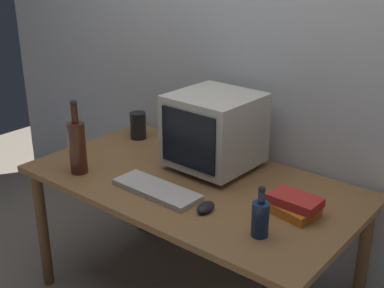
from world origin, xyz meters
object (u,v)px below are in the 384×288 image
book_stack (294,205)px  computer_mouse (206,207)px  keyboard (157,190)px  bottle_tall (77,146)px  metal_canister (138,125)px  crt_monitor (214,131)px  bottle_short (260,217)px

book_stack → computer_mouse: bearing=-143.8°
keyboard → bottle_tall: 0.46m
bottle_tall → computer_mouse: bearing=6.6°
metal_canister → crt_monitor: bearing=-5.6°
bottle_tall → bottle_short: size_ratio=1.76×
metal_canister → book_stack: bearing=-11.1°
computer_mouse → book_stack: bearing=30.0°
crt_monitor → book_stack: crt_monitor is taller
keyboard → computer_mouse: (0.27, 0.00, 0.01)m
crt_monitor → keyboard: 0.41m
crt_monitor → metal_canister: (-0.57, 0.06, -0.12)m
bottle_tall → crt_monitor: bearing=44.0°
keyboard → book_stack: book_stack is taller
bottle_short → metal_canister: bottle_short is taller
metal_canister → bottle_short: bearing=-22.4°
crt_monitor → book_stack: (0.52, -0.16, -0.15)m
crt_monitor → book_stack: size_ratio=1.82×
keyboard → bottle_short: bearing=-0.5°
crt_monitor → metal_canister: 0.59m
crt_monitor → bottle_short: (0.51, -0.39, -0.12)m
keyboard → metal_canister: (-0.54, 0.43, 0.06)m
crt_monitor → bottle_tall: (-0.47, -0.45, -0.06)m
bottle_tall → metal_canister: size_ratio=2.41×
keyboard → metal_canister: metal_canister is taller
keyboard → bottle_short: (0.54, -0.02, 0.06)m
bottle_short → book_stack: size_ratio=0.94×
bottle_short → metal_canister: bearing=157.6°
book_stack → metal_canister: (-1.10, 0.22, 0.04)m
bottle_short → book_stack: 0.23m
computer_mouse → bottle_tall: 0.72m
crt_monitor → book_stack: bearing=-17.0°
book_stack → metal_canister: bearing=168.9°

